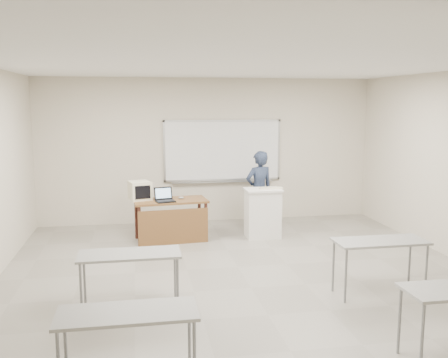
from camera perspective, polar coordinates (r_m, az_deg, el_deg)
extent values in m
cube|color=gray|center=(6.95, 3.10, -12.36)|extent=(7.00, 8.00, 0.01)
cube|color=white|center=(10.48, -0.15, 3.29)|extent=(2.40, 0.03, 1.20)
cube|color=#B7BABC|center=(10.44, -0.15, 6.67)|extent=(2.48, 0.04, 0.04)
cube|color=#B7BABC|center=(10.55, -0.15, -0.07)|extent=(2.48, 0.04, 0.04)
cube|color=#B7BABC|center=(10.34, -6.84, 3.15)|extent=(0.04, 0.04, 1.28)
cube|color=#B7BABC|center=(10.75, 6.28, 3.37)|extent=(0.04, 0.04, 1.28)
cube|color=#B7BABC|center=(10.52, -0.11, -0.32)|extent=(2.16, 0.07, 0.02)
cube|color=gray|center=(6.08, -10.75, -8.44)|extent=(1.20, 0.50, 0.03)
cylinder|color=slate|center=(6.04, -16.02, -12.40)|extent=(0.03, 0.03, 0.70)
cylinder|color=slate|center=(6.02, -5.32, -12.16)|extent=(0.03, 0.03, 0.70)
cylinder|color=slate|center=(6.42, -15.65, -11.12)|extent=(0.03, 0.03, 0.70)
cylinder|color=slate|center=(6.40, -5.62, -10.89)|extent=(0.03, 0.03, 0.70)
cube|color=gray|center=(6.82, 17.45, -6.81)|extent=(1.20, 0.50, 0.03)
cylinder|color=slate|center=(6.52, 13.75, -10.72)|extent=(0.03, 0.03, 0.70)
cylinder|color=slate|center=(7.02, 22.12, -9.71)|extent=(0.03, 0.03, 0.70)
cylinder|color=slate|center=(6.87, 12.39, -9.67)|extent=(0.03, 0.03, 0.70)
cylinder|color=slate|center=(7.35, 20.45, -8.81)|extent=(0.03, 0.03, 0.70)
cube|color=gray|center=(4.48, -10.99, -14.82)|extent=(1.20, 0.50, 0.03)
cylinder|color=slate|center=(4.86, -17.65, -17.88)|extent=(0.03, 0.03, 0.70)
cylinder|color=slate|center=(4.83, -3.97, -17.61)|extent=(0.03, 0.03, 0.70)
cylinder|color=slate|center=(5.13, 21.70, -16.61)|extent=(0.03, 0.03, 0.70)
cylinder|color=slate|center=(5.44, 19.43, -14.99)|extent=(0.03, 0.03, 0.70)
cube|color=brown|center=(9.10, -6.14, -2.49)|extent=(1.31, 0.66, 0.04)
cube|color=brown|center=(8.89, -5.96, -5.50)|extent=(1.25, 0.03, 0.63)
cylinder|color=#3E1E16|center=(8.90, -9.83, -5.29)|extent=(0.06, 0.06, 0.71)
cylinder|color=#3E1E16|center=(8.98, -2.18, -5.05)|extent=(0.06, 0.06, 0.71)
cylinder|color=#3E1E16|center=(9.42, -9.85, -4.51)|extent=(0.06, 0.06, 0.71)
cylinder|color=#3E1E16|center=(9.50, -2.62, -4.29)|extent=(0.06, 0.06, 0.71)
cube|color=silver|center=(9.33, 4.43, -4.01)|extent=(0.62, 0.44, 0.88)
cube|color=silver|center=(9.24, 4.47, -1.24)|extent=(0.66, 0.48, 0.04)
cube|color=beige|center=(9.20, -9.65, -1.28)|extent=(0.35, 0.37, 0.33)
cube|color=beige|center=(9.00, -9.64, -1.50)|extent=(0.37, 0.04, 0.35)
cube|color=black|center=(8.98, -9.64, -1.53)|extent=(0.28, 0.01, 0.24)
cube|color=black|center=(8.92, -6.71, -2.55)|extent=(0.33, 0.24, 0.02)
cube|color=black|center=(8.90, -6.71, -2.48)|extent=(0.27, 0.14, 0.01)
cube|color=black|center=(9.04, -6.78, -1.62)|extent=(0.33, 0.07, 0.22)
cube|color=#97C1E7|center=(9.03, -6.78, -1.61)|extent=(0.28, 0.05, 0.17)
ellipsoid|color=#95989B|center=(9.16, -4.92, -2.15)|extent=(0.12, 0.09, 0.04)
cube|color=beige|center=(9.26, 5.40, -1.05)|extent=(0.44, 0.16, 0.02)
imported|color=black|center=(9.85, 4.03, -1.31)|extent=(0.65, 0.51, 1.56)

